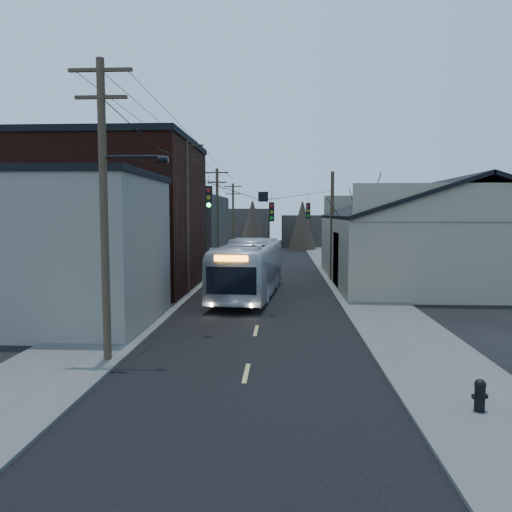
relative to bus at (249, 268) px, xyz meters
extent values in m
plane|color=black|center=(0.93, -17.46, -1.80)|extent=(160.00, 160.00, 0.00)
cube|color=black|center=(0.93, 12.54, -1.79)|extent=(9.00, 110.00, 0.02)
cube|color=#474744|center=(-5.57, 12.54, -1.74)|extent=(4.00, 110.00, 0.12)
cube|color=#474744|center=(7.43, 12.54, -1.74)|extent=(4.00, 110.00, 0.12)
cube|color=#6C635A|center=(-8.07, -8.46, 1.70)|extent=(8.00, 8.00, 7.00)
cube|color=black|center=(-9.07, 2.54, 3.20)|extent=(10.00, 12.00, 10.00)
cube|color=#342E29|center=(-8.57, 18.54, 1.70)|extent=(9.00, 14.00, 7.00)
cube|color=gray|center=(13.93, 7.54, 0.70)|extent=(16.00, 20.00, 5.00)
cube|color=black|center=(9.93, 7.54, 4.50)|extent=(8.16, 20.60, 2.86)
cube|color=black|center=(17.93, 7.54, 4.50)|extent=(8.16, 20.60, 2.86)
cube|color=#342E29|center=(-5.07, 47.54, 1.20)|extent=(10.00, 12.00, 6.00)
cube|color=#342E29|center=(7.93, 52.54, 0.70)|extent=(12.00, 14.00, 5.00)
cone|color=black|center=(7.43, 2.54, 1.80)|extent=(0.40, 0.40, 7.20)
cylinder|color=#382B1E|center=(-4.07, -14.46, 3.45)|extent=(0.28, 0.28, 10.50)
cube|color=#382B1E|center=(-4.07, -14.46, 8.30)|extent=(2.20, 0.12, 0.12)
cylinder|color=#382B1E|center=(-4.07, 0.54, 3.20)|extent=(0.28, 0.28, 10.00)
cube|color=#382B1E|center=(-4.07, 0.54, 7.80)|extent=(2.20, 0.12, 0.12)
cylinder|color=#382B1E|center=(-4.07, 15.54, 2.95)|extent=(0.28, 0.28, 9.50)
cube|color=#382B1E|center=(-4.07, 15.54, 7.30)|extent=(2.20, 0.12, 0.12)
cylinder|color=#382B1E|center=(-4.07, 30.54, 2.70)|extent=(0.28, 0.28, 9.00)
cube|color=#382B1E|center=(-4.07, 30.54, 6.80)|extent=(2.20, 0.12, 0.12)
cylinder|color=#382B1E|center=(5.93, 7.54, 2.45)|extent=(0.28, 0.28, 8.50)
cube|color=black|center=(-1.07, -9.96, 4.15)|extent=(0.28, 0.20, 1.00)
cube|color=black|center=(1.53, -5.46, 3.55)|extent=(0.28, 0.20, 1.00)
cube|color=black|center=(3.73, 0.54, 3.65)|extent=(0.28, 0.20, 1.00)
imported|color=silver|center=(0.00, 0.00, 0.00)|extent=(4.04, 13.09, 3.59)
imported|color=#B8BCC0|center=(-2.95, 19.08, -1.02)|extent=(2.04, 4.85, 1.56)
cylinder|color=black|center=(7.26, -18.55, -1.34)|extent=(0.27, 0.27, 0.68)
sphere|color=black|center=(7.26, -18.55, -0.97)|extent=(0.29, 0.29, 0.29)
cylinder|color=black|center=(7.26, -18.55, -1.28)|extent=(0.41, 0.18, 0.14)
camera|label=1|loc=(2.11, -31.46, 3.46)|focal=35.00mm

